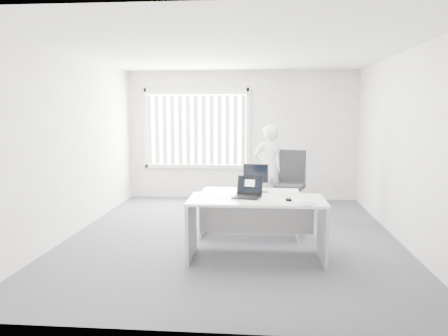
# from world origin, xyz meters

# --- Properties ---
(ground) EXTENTS (6.00, 6.00, 0.00)m
(ground) POSITION_xyz_m (0.00, 0.00, 0.00)
(ground) COLOR #515159
(ground) RESTS_ON ground
(wall_back) EXTENTS (5.00, 0.02, 2.80)m
(wall_back) POSITION_xyz_m (0.00, 3.00, 1.40)
(wall_back) COLOR silver
(wall_back) RESTS_ON ground
(wall_front) EXTENTS (5.00, 0.02, 2.80)m
(wall_front) POSITION_xyz_m (0.00, -3.00, 1.40)
(wall_front) COLOR silver
(wall_front) RESTS_ON ground
(wall_left) EXTENTS (0.02, 6.00, 2.80)m
(wall_left) POSITION_xyz_m (-2.50, 0.00, 1.40)
(wall_left) COLOR silver
(wall_left) RESTS_ON ground
(wall_right) EXTENTS (0.02, 6.00, 2.80)m
(wall_right) POSITION_xyz_m (2.50, 0.00, 1.40)
(wall_right) COLOR silver
(wall_right) RESTS_ON ground
(ceiling) EXTENTS (5.00, 6.00, 0.02)m
(ceiling) POSITION_xyz_m (0.00, 0.00, 2.80)
(ceiling) COLOR silver
(ceiling) RESTS_ON wall_back
(window) EXTENTS (2.32, 0.06, 1.76)m
(window) POSITION_xyz_m (-1.00, 2.96, 1.55)
(window) COLOR silver
(window) RESTS_ON wall_back
(blinds) EXTENTS (2.20, 0.10, 1.50)m
(blinds) POSITION_xyz_m (-1.00, 2.90, 1.52)
(blinds) COLOR white
(blinds) RESTS_ON wall_back
(desk_near) EXTENTS (1.77, 0.84, 0.80)m
(desk_near) POSITION_xyz_m (0.38, -1.01, 0.58)
(desk_near) COLOR silver
(desk_near) RESTS_ON ground
(desk_far) EXTENTS (1.53, 0.76, 0.69)m
(desk_far) POSITION_xyz_m (0.26, 0.10, 0.50)
(desk_far) COLOR silver
(desk_far) RESTS_ON ground
(office_chair) EXTENTS (0.84, 0.84, 1.19)m
(office_chair) POSITION_xyz_m (0.99, 1.68, 0.37)
(office_chair) COLOR black
(office_chair) RESTS_ON ground
(person) EXTENTS (0.71, 0.59, 1.67)m
(person) POSITION_xyz_m (0.58, 1.89, 0.84)
(person) COLOR white
(person) RESTS_ON ground
(laptop) EXTENTS (0.41, 0.39, 0.27)m
(laptop) POSITION_xyz_m (0.25, -0.98, 0.94)
(laptop) COLOR black
(laptop) RESTS_ON desk_near
(paper_sheet) EXTENTS (0.35, 0.31, 0.00)m
(paper_sheet) POSITION_xyz_m (0.78, -1.09, 0.80)
(paper_sheet) COLOR white
(paper_sheet) RESTS_ON desk_near
(mouse) EXTENTS (0.07, 0.12, 0.05)m
(mouse) POSITION_xyz_m (0.78, -1.10, 0.83)
(mouse) COLOR #B3B3B6
(mouse) RESTS_ON paper_sheet
(booklet) EXTENTS (0.22, 0.24, 0.01)m
(booklet) POSITION_xyz_m (1.00, -1.31, 0.81)
(booklet) COLOR white
(booklet) RESTS_ON desk_near
(keyboard) EXTENTS (0.49, 0.23, 0.02)m
(keyboard) POSITION_xyz_m (0.31, -0.08, 0.70)
(keyboard) COLOR black
(keyboard) RESTS_ON desk_far
(monitor) EXTENTS (0.41, 0.15, 0.40)m
(monitor) POSITION_xyz_m (0.35, 0.37, 0.89)
(monitor) COLOR black
(monitor) RESTS_ON desk_far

